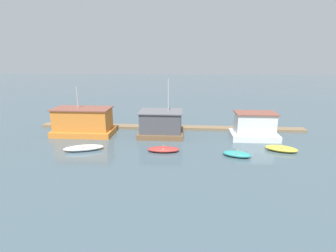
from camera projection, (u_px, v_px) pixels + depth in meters
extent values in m
plane|color=#475B66|center=(169.00, 135.00, 31.06)|extent=(200.00, 200.00, 0.00)
cube|color=#846B4C|center=(170.00, 127.00, 33.85)|extent=(33.80, 1.43, 0.30)
cube|color=orange|center=(84.00, 132.00, 31.18)|extent=(7.01, 3.61, 0.67)
cube|color=orange|center=(83.00, 119.00, 30.77)|extent=(6.33, 2.93, 2.45)
cube|color=brown|center=(82.00, 109.00, 30.43)|extent=(6.63, 3.23, 0.12)
cylinder|color=#B2B2B7|center=(77.00, 98.00, 30.13)|extent=(0.12, 0.12, 2.44)
cube|color=brown|center=(161.00, 134.00, 30.66)|extent=(5.18, 3.79, 0.58)
cube|color=#4C4C51|center=(161.00, 122.00, 30.28)|extent=(4.63, 3.23, 2.31)
cube|color=slate|center=(161.00, 111.00, 29.96)|extent=(4.93, 3.53, 0.12)
cylinder|color=#B2B2B7|center=(168.00, 95.00, 29.40)|extent=(0.12, 0.12, 3.65)
cube|color=white|center=(254.00, 136.00, 29.77)|extent=(5.18, 3.38, 0.68)
cube|color=white|center=(255.00, 123.00, 29.39)|extent=(4.20, 2.40, 2.23)
cube|color=brown|center=(256.00, 113.00, 29.08)|extent=(4.50, 2.70, 0.12)
ellipsoid|color=white|center=(84.00, 148.00, 26.01)|extent=(4.06, 2.35, 0.55)
cube|color=#997F60|center=(83.00, 146.00, 25.96)|extent=(0.47, 1.04, 0.08)
ellipsoid|color=red|center=(163.00, 149.00, 25.71)|extent=(3.17, 1.43, 0.49)
cube|color=#997F60|center=(163.00, 148.00, 25.67)|extent=(0.20, 1.11, 0.08)
ellipsoid|color=teal|center=(237.00, 154.00, 24.46)|extent=(2.89, 1.97, 0.51)
cube|color=#997F60|center=(237.00, 152.00, 24.41)|extent=(0.46, 1.05, 0.08)
ellipsoid|color=yellow|center=(281.00, 149.00, 25.86)|extent=(3.34, 2.35, 0.53)
cube|color=#997F60|center=(282.00, 147.00, 25.81)|extent=(0.54, 1.21, 0.08)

